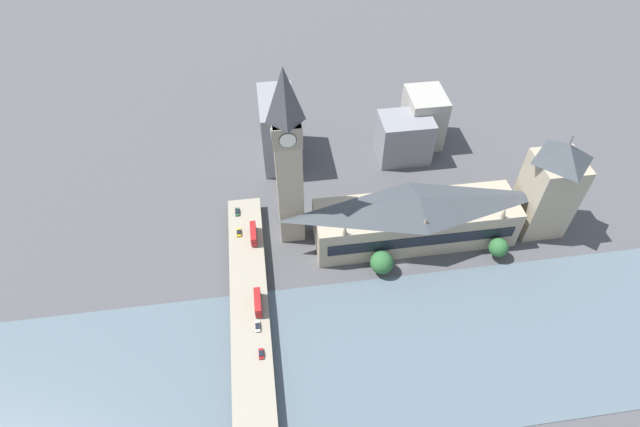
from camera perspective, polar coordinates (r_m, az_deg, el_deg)
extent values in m
plane|color=#4C4C4F|center=(214.62, 9.38, -5.76)|extent=(600.00, 600.00, 0.00)
cube|color=slate|center=(195.03, 12.29, -14.63)|extent=(65.17, 360.00, 0.30)
cube|color=tan|center=(217.98, 10.78, -1.06)|extent=(22.27, 86.02, 19.04)
cube|color=black|center=(210.37, 11.62, -3.14)|extent=(0.40, 79.14, 5.71)
pyramid|color=#3D4247|center=(209.24, 11.23, 1.19)|extent=(21.82, 84.30, 5.43)
cone|color=gray|center=(214.92, 20.29, 0.06)|extent=(2.20, 2.20, 5.00)
cone|color=gray|center=(202.92, 11.99, -0.87)|extent=(2.20, 2.20, 5.00)
cone|color=gray|center=(195.71, 2.87, -1.88)|extent=(2.20, 2.20, 5.00)
cube|color=tan|center=(201.45, -3.50, 3.52)|extent=(10.28, 10.28, 61.04)
cube|color=gray|center=(184.73, -3.87, 9.39)|extent=(10.89, 10.89, 9.25)
cylinder|color=black|center=(180.53, -3.71, 8.38)|extent=(0.50, 6.52, 6.52)
cylinder|color=silver|center=(180.45, -3.71, 8.35)|extent=(0.62, 6.03, 6.03)
cylinder|color=black|center=(188.98, -4.02, 10.35)|extent=(0.50, 6.52, 6.52)
cylinder|color=silver|center=(189.07, -4.02, 10.37)|extent=(0.62, 6.03, 6.03)
cylinder|color=black|center=(185.04, -2.21, 9.54)|extent=(6.52, 0.50, 6.52)
cylinder|color=silver|center=(185.05, -2.17, 9.54)|extent=(6.03, 0.62, 6.03)
cylinder|color=black|center=(184.57, -5.53, 9.23)|extent=(6.52, 0.50, 6.52)
cylinder|color=silver|center=(184.57, -5.56, 9.22)|extent=(6.03, 0.62, 6.03)
pyramid|color=#424247|center=(175.80, -4.12, 13.40)|extent=(10.48, 10.48, 21.71)
cube|color=tan|center=(233.75, 24.46, 1.99)|extent=(19.06, 19.06, 37.84)
pyramid|color=#3D4247|center=(219.66, 26.30, 6.28)|extent=(19.06, 19.06, 8.58)
cylinder|color=#333338|center=(216.11, 26.84, 7.54)|extent=(0.30, 0.30, 4.00)
cube|color=gray|center=(186.40, -7.67, -16.96)|extent=(3.00, 12.38, 4.50)
cube|color=gray|center=(218.00, -8.37, -3.52)|extent=(3.00, 12.38, 4.50)
cube|color=gray|center=(183.87, -7.76, -16.56)|extent=(162.34, 14.56, 1.20)
cube|color=red|center=(214.48, -7.58, -2.50)|extent=(11.07, 2.47, 1.94)
cube|color=black|center=(214.19, -7.59, -2.43)|extent=(9.96, 2.53, 0.85)
cube|color=red|center=(212.90, -7.64, -2.13)|extent=(10.84, 2.47, 2.27)
cube|color=black|center=(212.82, -7.64, -2.11)|extent=(9.96, 2.53, 1.09)
cube|color=maroon|center=(212.00, -7.67, -1.91)|extent=(10.73, 2.35, 0.16)
cylinder|color=black|center=(218.17, -7.33, -1.70)|extent=(1.11, 0.28, 1.11)
cylinder|color=black|center=(218.26, -7.92, -1.76)|extent=(1.11, 0.28, 1.11)
cylinder|color=black|center=(212.13, -7.20, -3.54)|extent=(1.11, 0.28, 1.11)
cylinder|color=black|center=(212.22, -7.81, -3.60)|extent=(1.11, 0.28, 1.11)
cube|color=red|center=(193.40, -7.08, -10.23)|extent=(11.02, 2.50, 1.97)
cube|color=black|center=(193.07, -7.09, -10.16)|extent=(9.92, 2.56, 0.87)
cube|color=red|center=(191.62, -7.14, -9.88)|extent=(10.80, 2.50, 2.31)
cube|color=black|center=(191.52, -7.15, -9.86)|extent=(9.92, 2.56, 1.11)
cube|color=maroon|center=(190.59, -7.18, -9.67)|extent=(10.69, 2.38, 0.16)
cylinder|color=black|center=(196.67, -6.80, -9.21)|extent=(1.09, 0.28, 1.09)
cylinder|color=black|center=(196.77, -7.47, -9.27)|extent=(1.09, 0.28, 1.09)
cylinder|color=black|center=(191.62, -6.64, -11.47)|extent=(1.09, 0.28, 1.09)
cylinder|color=black|center=(191.73, -7.33, -11.53)|extent=(1.09, 0.28, 1.09)
cube|color=gold|center=(217.68, -9.26, -2.17)|extent=(4.42, 1.87, 0.59)
cube|color=black|center=(217.20, -9.28, -2.10)|extent=(2.30, 1.68, 0.47)
cylinder|color=black|center=(218.97, -9.05, -1.83)|extent=(0.61, 0.22, 0.61)
cylinder|color=black|center=(219.09, -9.49, -1.88)|extent=(0.61, 0.22, 0.61)
cylinder|color=black|center=(216.59, -9.02, -2.53)|extent=(0.61, 0.22, 0.61)
cylinder|color=black|center=(216.71, -9.46, -2.58)|extent=(0.61, 0.22, 0.61)
cube|color=maroon|center=(183.81, -6.74, -15.64)|extent=(4.03, 1.70, 0.58)
cube|color=black|center=(183.27, -6.75, -15.59)|extent=(2.10, 1.53, 0.52)
cylinder|color=black|center=(184.70, -6.52, -15.22)|extent=(0.64, 0.22, 0.64)
cylinder|color=black|center=(184.77, -7.00, -15.26)|extent=(0.64, 0.22, 0.64)
cylinder|color=black|center=(183.22, -6.46, -16.08)|extent=(0.64, 0.22, 0.64)
cylinder|color=black|center=(183.30, -6.95, -16.12)|extent=(0.64, 0.22, 0.64)
cube|color=silver|center=(189.32, -7.14, -12.69)|extent=(4.59, 1.73, 0.60)
cube|color=black|center=(188.76, -7.16, -12.63)|extent=(2.38, 1.55, 0.54)
cylinder|color=black|center=(190.40, -6.93, -12.23)|extent=(0.68, 0.22, 0.68)
cylinder|color=black|center=(190.48, -7.40, -12.27)|extent=(0.68, 0.22, 0.68)
cylinder|color=black|center=(188.52, -6.87, -13.17)|extent=(0.68, 0.22, 0.68)
cylinder|color=black|center=(188.60, -7.35, -13.21)|extent=(0.68, 0.22, 0.68)
cube|color=#2D5638|center=(226.15, -9.44, 0.20)|extent=(4.76, 1.78, 0.64)
cube|color=black|center=(225.62, -9.46, 0.27)|extent=(2.47, 1.60, 0.55)
cylinder|color=black|center=(227.57, -9.25, 0.52)|extent=(0.70, 0.22, 0.70)
cylinder|color=black|center=(227.68, -9.65, 0.48)|extent=(0.70, 0.22, 0.70)
cylinder|color=black|center=(224.94, -9.22, -0.17)|extent=(0.70, 0.22, 0.70)
cylinder|color=black|center=(225.05, -9.63, -0.21)|extent=(0.70, 0.22, 0.70)
cube|color=gray|center=(250.98, -4.81, 9.53)|extent=(33.24, 16.75, 34.11)
cube|color=gray|center=(256.80, 9.59, 8.51)|extent=(19.24, 25.77, 23.76)
cube|color=#A39E93|center=(268.12, 11.71, 10.64)|extent=(22.28, 18.54, 28.47)
cylinder|color=brown|center=(225.79, 19.41, -4.47)|extent=(0.70, 0.70, 3.03)
sphere|color=#2D6633|center=(222.16, 19.72, -3.67)|extent=(8.07, 8.07, 8.07)
cylinder|color=brown|center=(210.25, 6.95, -6.43)|extent=(0.70, 0.70, 2.06)
sphere|color=#2D6633|center=(206.20, 7.07, -5.57)|extent=(9.63, 9.63, 9.63)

